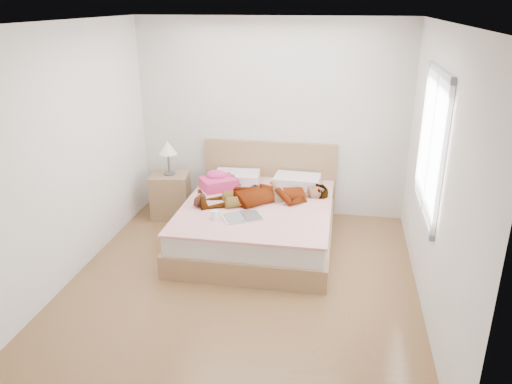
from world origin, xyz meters
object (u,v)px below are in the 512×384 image
(nightstand, at_px, (171,192))
(woman, at_px, (266,191))
(towel, at_px, (218,181))
(coffee_mug, at_px, (215,215))
(plush_toy, at_px, (200,200))
(magazine, at_px, (243,217))
(bed, at_px, (259,219))
(phone, at_px, (232,172))

(nightstand, bearing_deg, woman, -18.45)
(towel, xyz_separation_m, coffee_mug, (0.20, -0.95, -0.04))
(woman, distance_m, plush_toy, 0.79)
(towel, xyz_separation_m, magazine, (0.50, -0.86, -0.08))
(bed, height_order, plush_toy, bed)
(towel, relative_size, plush_toy, 2.41)
(towel, relative_size, magazine, 1.05)
(magazine, height_order, nightstand, nightstand)
(plush_toy, bearing_deg, nightstand, 130.15)
(phone, relative_size, plush_toy, 0.45)
(woman, xyz_separation_m, coffee_mug, (-0.46, -0.65, -0.06))
(phone, height_order, nightstand, nightstand)
(towel, bearing_deg, plush_toy, -95.94)
(bed, height_order, coffee_mug, bed)
(woman, xyz_separation_m, magazine, (-0.17, -0.57, -0.10))
(nightstand, bearing_deg, bed, -21.63)
(phone, relative_size, nightstand, 0.10)
(plush_toy, bearing_deg, woman, 23.12)
(magazine, xyz_separation_m, coffee_mug, (-0.29, -0.09, 0.04))
(phone, distance_m, bed, 0.76)
(coffee_mug, bearing_deg, nightstand, 129.46)
(phone, height_order, bed, bed)
(magazine, relative_size, plush_toy, 2.30)
(bed, bearing_deg, plush_toy, -158.72)
(woman, height_order, bed, bed)
(towel, bearing_deg, magazine, -60.16)
(phone, bearing_deg, plush_toy, -129.22)
(woman, height_order, nightstand, nightstand)
(phone, xyz_separation_m, plush_toy, (-0.23, -0.71, -0.13))
(bed, xyz_separation_m, plush_toy, (-0.65, -0.25, 0.30))
(phone, relative_size, magazine, 0.20)
(coffee_mug, bearing_deg, bed, 57.29)
(nightstand, bearing_deg, plush_toy, -49.85)
(towel, bearing_deg, phone, 32.39)
(towel, distance_m, coffee_mug, 0.97)
(woman, relative_size, magazine, 3.06)
(woman, height_order, magazine, woman)
(bed, distance_m, nightstand, 1.40)
(coffee_mug, relative_size, nightstand, 0.12)
(woman, relative_size, bed, 0.78)
(phone, height_order, magazine, phone)
(bed, distance_m, towel, 0.76)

